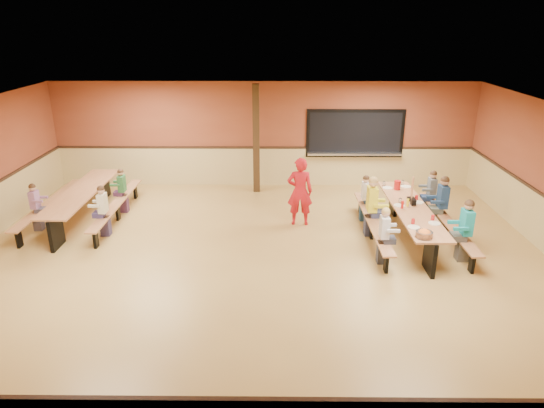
{
  "coord_description": "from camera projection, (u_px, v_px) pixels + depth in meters",
  "views": [
    {
      "loc": [
        0.36,
        -8.67,
        4.57
      ],
      "look_at": [
        0.27,
        0.33,
        1.15
      ],
      "focal_mm": 32.0,
      "sensor_mm": 36.0,
      "label": 1
    }
  ],
  "objects": [
    {
      "name": "ground",
      "position": [
        258.0,
        263.0,
        9.73
      ],
      "size": [
        12.0,
        12.0,
        0.0
      ],
      "primitive_type": "plane",
      "color": "olive",
      "rests_on": "ground"
    },
    {
      "name": "room_envelope",
      "position": [
        258.0,
        232.0,
        9.49
      ],
      "size": [
        12.04,
        10.04,
        3.02
      ],
      "color": "brown",
      "rests_on": "ground"
    },
    {
      "name": "kitchen_pass_through",
      "position": [
        355.0,
        136.0,
        13.82
      ],
      "size": [
        2.78,
        0.28,
        1.38
      ],
      "color": "black",
      "rests_on": "ground"
    },
    {
      "name": "structural_post",
      "position": [
        256.0,
        140.0,
        13.32
      ],
      "size": [
        0.18,
        0.18,
        3.0
      ],
      "primitive_type": "cube",
      "color": "black",
      "rests_on": "ground"
    },
    {
      "name": "cafeteria_table_main",
      "position": [
        410.0,
        216.0,
        10.67
      ],
      "size": [
        1.91,
        3.7,
        0.74
      ],
      "color": "#A56841",
      "rests_on": "ground"
    },
    {
      "name": "cafeteria_table_second",
      "position": [
        82.0,
        199.0,
        11.69
      ],
      "size": [
        1.91,
        3.7,
        0.74
      ],
      "color": "#A56841",
      "rests_on": "ground"
    },
    {
      "name": "seated_child_white_left",
      "position": [
        384.0,
        236.0,
        9.56
      ],
      "size": [
        0.35,
        0.28,
        1.16
      ],
      "primitive_type": null,
      "color": "silver",
      "rests_on": "ground"
    },
    {
      "name": "seated_adult_yellow",
      "position": [
        371.0,
        207.0,
        10.8
      ],
      "size": [
        0.44,
        0.36,
        1.35
      ],
      "primitive_type": null,
      "color": "yellow",
      "rests_on": "ground"
    },
    {
      "name": "seated_child_grey_left",
      "position": [
        365.0,
        198.0,
        11.64
      ],
      "size": [
        0.33,
        0.27,
        1.12
      ],
      "primitive_type": null,
      "color": "silver",
      "rests_on": "ground"
    },
    {
      "name": "seated_child_teal_right",
      "position": [
        465.0,
        231.0,
        9.65
      ],
      "size": [
        0.4,
        0.33,
        1.28
      ],
      "primitive_type": null,
      "color": "teal",
      "rests_on": "ground"
    },
    {
      "name": "seated_child_navy_right",
      "position": [
        442.0,
        204.0,
        11.03
      ],
      "size": [
        0.41,
        0.34,
        1.29
      ],
      "primitive_type": null,
      "color": "navy",
      "rests_on": "ground"
    },
    {
      "name": "seated_child_char_right",
      "position": [
        431.0,
        195.0,
        11.81
      ],
      "size": [
        0.35,
        0.29,
        1.18
      ],
      "primitive_type": null,
      "color": "#4D5357",
      "rests_on": "ground"
    },
    {
      "name": "seated_child_purple_sec",
      "position": [
        36.0,
        208.0,
        11.09
      ],
      "size": [
        0.32,
        0.26,
        1.11
      ],
      "primitive_type": null,
      "color": "#916087",
      "rests_on": "ground"
    },
    {
      "name": "seated_child_green_sec",
      "position": [
        123.0,
        191.0,
        12.15
      ],
      "size": [
        0.33,
        0.27,
        1.12
      ],
      "primitive_type": null,
      "color": "#2C6838",
      "rests_on": "ground"
    },
    {
      "name": "seated_child_tan_sec",
      "position": [
        103.0,
        211.0,
        10.81
      ],
      "size": [
        0.35,
        0.28,
        1.16
      ],
      "primitive_type": null,
      "color": "beige",
      "rests_on": "ground"
    },
    {
      "name": "standing_woman",
      "position": [
        300.0,
        192.0,
        11.33
      ],
      "size": [
        0.61,
        0.41,
        1.64
      ],
      "primitive_type": "imported",
      "rotation": [
        0.0,
        0.0,
        3.12
      ],
      "color": "red",
      "rests_on": "ground"
    },
    {
      "name": "punch_pitcher",
      "position": [
        397.0,
        185.0,
        11.68
      ],
      "size": [
        0.16,
        0.16,
        0.22
      ],
      "primitive_type": "cylinder",
      "color": "#B11718",
      "rests_on": "cafeteria_table_main"
    },
    {
      "name": "chip_bowl",
      "position": [
        424.0,
        234.0,
        9.1
      ],
      "size": [
        0.32,
        0.32,
        0.15
      ],
      "primitive_type": null,
      "color": "orange",
      "rests_on": "cafeteria_table_main"
    },
    {
      "name": "napkin_dispenser",
      "position": [
        413.0,
        202.0,
        10.71
      ],
      "size": [
        0.1,
        0.14,
        0.13
      ],
      "primitive_type": "cube",
      "color": "black",
      "rests_on": "cafeteria_table_main"
    },
    {
      "name": "condiment_mustard",
      "position": [
        408.0,
        203.0,
        10.63
      ],
      "size": [
        0.06,
        0.06,
        0.17
      ],
      "primitive_type": "cylinder",
      "color": "yellow",
      "rests_on": "cafeteria_table_main"
    },
    {
      "name": "condiment_ketchup",
      "position": [
        402.0,
        205.0,
        10.51
      ],
      "size": [
        0.06,
        0.06,
        0.17
      ],
      "primitive_type": "cylinder",
      "color": "#B2140F",
      "rests_on": "cafeteria_table_main"
    },
    {
      "name": "table_paddle",
      "position": [
        412.0,
        194.0,
        10.97
      ],
      "size": [
        0.16,
        0.16,
        0.56
      ],
      "color": "black",
      "rests_on": "cafeteria_table_main"
    },
    {
      "name": "place_settings",
      "position": [
        411.0,
        205.0,
        10.57
      ],
      "size": [
        0.65,
        3.3,
        0.11
      ],
      "primitive_type": null,
      "color": "beige",
      "rests_on": "cafeteria_table_main"
    }
  ]
}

